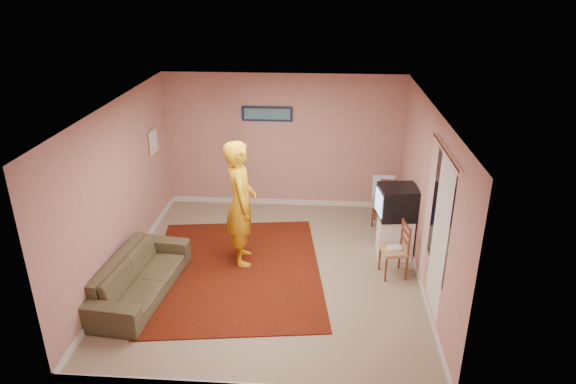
# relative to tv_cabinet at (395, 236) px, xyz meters

# --- Properties ---
(ground) EXTENTS (5.00, 5.00, 0.00)m
(ground) POSITION_rel_tv_cabinet_xyz_m (-1.95, -0.64, -0.34)
(ground) COLOR gray
(ground) RESTS_ON ground
(wall_back) EXTENTS (4.50, 0.02, 2.60)m
(wall_back) POSITION_rel_tv_cabinet_xyz_m (-1.95, 1.86, 0.96)
(wall_back) COLOR tan
(wall_back) RESTS_ON ground
(wall_front) EXTENTS (4.50, 0.02, 2.60)m
(wall_front) POSITION_rel_tv_cabinet_xyz_m (-1.95, -3.14, 0.96)
(wall_front) COLOR tan
(wall_front) RESTS_ON ground
(wall_left) EXTENTS (0.02, 5.00, 2.60)m
(wall_left) POSITION_rel_tv_cabinet_xyz_m (-4.20, -0.64, 0.96)
(wall_left) COLOR tan
(wall_left) RESTS_ON ground
(wall_right) EXTENTS (0.02, 5.00, 2.60)m
(wall_right) POSITION_rel_tv_cabinet_xyz_m (0.30, -0.64, 0.96)
(wall_right) COLOR tan
(wall_right) RESTS_ON ground
(ceiling) EXTENTS (4.50, 5.00, 0.02)m
(ceiling) POSITION_rel_tv_cabinet_xyz_m (-1.95, -0.64, 2.26)
(ceiling) COLOR white
(ceiling) RESTS_ON wall_back
(baseboard_back) EXTENTS (4.50, 0.02, 0.10)m
(baseboard_back) POSITION_rel_tv_cabinet_xyz_m (-1.95, 1.85, -0.29)
(baseboard_back) COLOR silver
(baseboard_back) RESTS_ON ground
(baseboard_left) EXTENTS (0.02, 5.00, 0.10)m
(baseboard_left) POSITION_rel_tv_cabinet_xyz_m (-4.19, -0.64, -0.29)
(baseboard_left) COLOR silver
(baseboard_left) RESTS_ON ground
(baseboard_right) EXTENTS (0.02, 5.00, 0.10)m
(baseboard_right) POSITION_rel_tv_cabinet_xyz_m (0.29, -0.64, -0.29)
(baseboard_right) COLOR silver
(baseboard_right) RESTS_ON ground
(window) EXTENTS (0.01, 1.10, 1.50)m
(window) POSITION_rel_tv_cabinet_xyz_m (0.29, -1.54, 1.11)
(window) COLOR black
(window) RESTS_ON wall_right
(curtain_sheer) EXTENTS (0.01, 0.75, 2.10)m
(curtain_sheer) POSITION_rel_tv_cabinet_xyz_m (0.28, -1.69, 0.91)
(curtain_sheer) COLOR white
(curtain_sheer) RESTS_ON wall_right
(curtain_floral) EXTENTS (0.01, 0.35, 2.10)m
(curtain_floral) POSITION_rel_tv_cabinet_xyz_m (0.26, -0.99, 0.91)
(curtain_floral) COLOR #F1E4CD
(curtain_floral) RESTS_ON wall_right
(curtain_rod) EXTENTS (0.02, 1.40, 0.02)m
(curtain_rod) POSITION_rel_tv_cabinet_xyz_m (0.25, -1.54, 1.98)
(curtain_rod) COLOR brown
(curtain_rod) RESTS_ON wall_right
(picture_back) EXTENTS (0.95, 0.04, 0.28)m
(picture_back) POSITION_rel_tv_cabinet_xyz_m (-2.25, 1.83, 1.51)
(picture_back) COLOR #161C3D
(picture_back) RESTS_ON wall_back
(picture_left) EXTENTS (0.04, 0.38, 0.42)m
(picture_left) POSITION_rel_tv_cabinet_xyz_m (-4.17, 0.96, 1.21)
(picture_left) COLOR beige
(picture_left) RESTS_ON wall_left
(area_rug) EXTENTS (2.96, 3.52, 0.02)m
(area_rug) POSITION_rel_tv_cabinet_xyz_m (-2.50, -0.68, -0.33)
(area_rug) COLOR black
(area_rug) RESTS_ON ground
(tv_cabinet) EXTENTS (0.54, 0.49, 0.69)m
(tv_cabinet) POSITION_rel_tv_cabinet_xyz_m (0.00, 0.00, 0.00)
(tv_cabinet) COLOR white
(tv_cabinet) RESTS_ON ground
(crt_tv) EXTENTS (0.66, 0.60, 0.51)m
(crt_tv) POSITION_rel_tv_cabinet_xyz_m (-0.01, -0.00, 0.60)
(crt_tv) COLOR black
(crt_tv) RESTS_ON tv_cabinet
(chair_a) EXTENTS (0.46, 0.44, 0.46)m
(chair_a) POSITION_rel_tv_cabinet_xyz_m (-0.07, 1.09, 0.17)
(chair_a) COLOR #A48D50
(chair_a) RESTS_ON ground
(dvd_player) EXTENTS (0.42, 0.32, 0.07)m
(dvd_player) POSITION_rel_tv_cabinet_xyz_m (-0.07, 1.09, 0.12)
(dvd_player) COLOR silver
(dvd_player) RESTS_ON chair_a
(blue_throw) EXTENTS (0.40, 0.05, 0.42)m
(blue_throw) POSITION_rel_tv_cabinet_xyz_m (-0.07, 1.28, 0.34)
(blue_throw) COLOR #9BC3FF
(blue_throw) RESTS_ON chair_a
(chair_b) EXTENTS (0.44, 0.45, 0.47)m
(chair_b) POSITION_rel_tv_cabinet_xyz_m (-0.09, -0.62, 0.19)
(chair_b) COLOR #A48D50
(chair_b) RESTS_ON ground
(game_console) EXTENTS (0.23, 0.19, 0.04)m
(game_console) POSITION_rel_tv_cabinet_xyz_m (-0.09, -0.62, 0.12)
(game_console) COLOR silver
(game_console) RESTS_ON chair_b
(sofa) EXTENTS (0.99, 2.08, 0.59)m
(sofa) POSITION_rel_tv_cabinet_xyz_m (-3.75, -1.39, -0.05)
(sofa) COLOR #4B462D
(sofa) RESTS_ON ground
(person) EXTENTS (0.62, 0.82, 2.01)m
(person) POSITION_rel_tv_cabinet_xyz_m (-2.44, -0.36, 0.66)
(person) COLOR gold
(person) RESTS_ON ground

